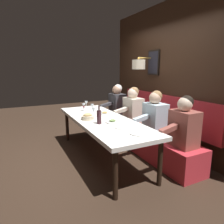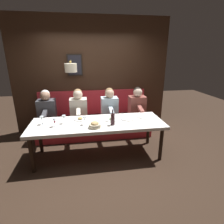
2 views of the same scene
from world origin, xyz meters
name	(u,v)px [view 1 (image 1 of 2)]	position (x,y,z in m)	size (l,w,h in m)	color
ground_plane	(103,157)	(0.00, 0.00, 0.00)	(12.00, 12.00, 0.00)	#332319
dining_table	(102,122)	(0.00, 0.00, 0.68)	(0.90, 2.58, 0.74)	white
banquette_bench	(143,139)	(0.89, 0.00, 0.23)	(0.52, 2.78, 0.45)	red
back_wall_panel	(167,81)	(1.46, 0.01, 1.37)	(0.59, 3.98, 2.90)	#382316
diner_nearest	(184,123)	(0.88, -1.06, 0.82)	(0.60, 0.40, 0.79)	#934C42
diner_near	(155,114)	(0.88, -0.37, 0.82)	(0.60, 0.40, 0.79)	silver
diner_middle	(133,107)	(0.88, 0.38, 0.82)	(0.60, 0.40, 0.79)	beige
diner_far	(117,102)	(0.88, 1.10, 0.82)	(0.60, 0.40, 0.79)	#3D3D42
place_setting_0	(105,113)	(0.20, 0.34, 0.75)	(0.24, 0.32, 0.05)	white
place_setting_1	(112,122)	(0.06, -0.29, 0.75)	(0.24, 0.32, 0.05)	silver
place_setting_2	(123,127)	(0.06, -0.64, 0.75)	(0.24, 0.33, 0.01)	white
place_setting_3	(138,134)	(0.11, -0.99, 0.75)	(0.24, 0.32, 0.01)	white
wine_glass_0	(84,106)	(-0.08, 0.79, 0.86)	(0.07, 0.07, 0.16)	silver
wine_glass_1	(94,110)	(-0.07, 0.25, 0.86)	(0.07, 0.07, 0.16)	silver
wine_glass_2	(92,106)	(0.05, 0.64, 0.86)	(0.07, 0.07, 0.16)	silver
wine_glass_3	(86,103)	(0.07, 1.04, 0.86)	(0.07, 0.07, 0.16)	silver
wine_bottle	(99,117)	(-0.17, -0.27, 0.86)	(0.08, 0.08, 0.30)	#33191E
bread_bowl	(88,117)	(-0.25, 0.07, 0.79)	(0.22, 0.22, 0.12)	beige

